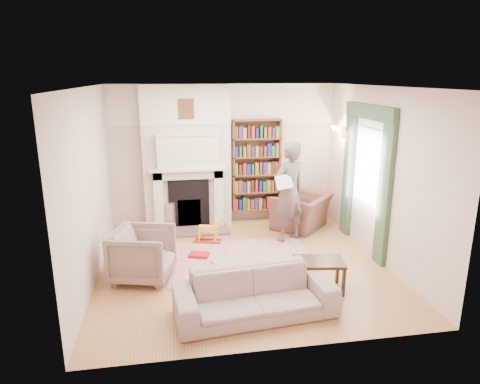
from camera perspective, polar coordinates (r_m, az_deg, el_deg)
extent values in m
plane|color=olive|center=(7.02, 0.34, -9.63)|extent=(4.50, 4.50, 0.00)
plane|color=white|center=(6.36, 0.38, 13.87)|extent=(4.50, 4.50, 0.00)
plane|color=beige|center=(8.73, -2.19, 5.01)|extent=(4.50, 0.00, 4.50)
plane|color=beige|center=(4.45, 5.37, -5.30)|extent=(4.50, 0.00, 4.50)
plane|color=beige|center=(6.56, -19.38, 0.67)|extent=(0.00, 4.50, 4.50)
plane|color=beige|center=(7.28, 18.11, 2.16)|extent=(0.00, 4.50, 4.50)
cube|color=beige|center=(8.49, -7.07, 4.62)|extent=(1.70, 0.35, 2.80)
cube|color=silver|center=(8.25, -6.94, 3.03)|extent=(1.47, 0.24, 0.05)
cube|color=black|center=(8.52, -6.81, -1.58)|extent=(0.80, 0.06, 0.96)
cube|color=silver|center=(8.21, -7.02, 5.35)|extent=(1.15, 0.18, 0.62)
cube|color=brown|center=(8.75, 2.17, 3.54)|extent=(1.00, 0.24, 1.85)
cube|color=silver|center=(7.61, 16.68, 3.22)|extent=(0.02, 0.90, 1.30)
cube|color=#31492F|center=(7.04, 18.73, 0.01)|extent=(0.07, 0.32, 2.40)
cube|color=#31492F|center=(8.26, 14.23, 2.54)|extent=(0.07, 0.32, 2.40)
cube|color=#31492F|center=(7.46, 16.91, 10.21)|extent=(0.09, 1.70, 0.24)
cube|color=#CBB09A|center=(7.16, 0.23, -9.05)|extent=(2.44, 1.93, 0.01)
imported|color=#4C3128|center=(8.60, 8.21, -2.58)|extent=(1.39, 1.39, 0.68)
imported|color=gray|center=(6.58, -12.83, -8.09)|extent=(1.04, 1.02, 0.78)
imported|color=#BAAF99|center=(5.54, 2.00, -13.45)|extent=(2.08, 0.99, 0.59)
imported|color=#534842|center=(7.75, 6.53, -0.01)|extent=(0.80, 0.69, 1.85)
cube|color=white|center=(7.47, 5.90, 1.35)|extent=(0.36, 0.25, 0.24)
cylinder|color=#B4B6BC|center=(8.58, -9.38, -3.12)|extent=(0.28, 0.28, 0.55)
cube|color=#DDC34E|center=(6.99, -1.87, -9.49)|extent=(0.48, 0.48, 0.03)
cube|color=red|center=(7.31, -5.47, -8.35)|extent=(0.38, 0.31, 0.05)
cube|color=red|center=(6.79, 3.30, -10.36)|extent=(0.30, 0.28, 0.02)
cube|color=red|center=(6.59, 1.94, -11.18)|extent=(0.29, 0.30, 0.02)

